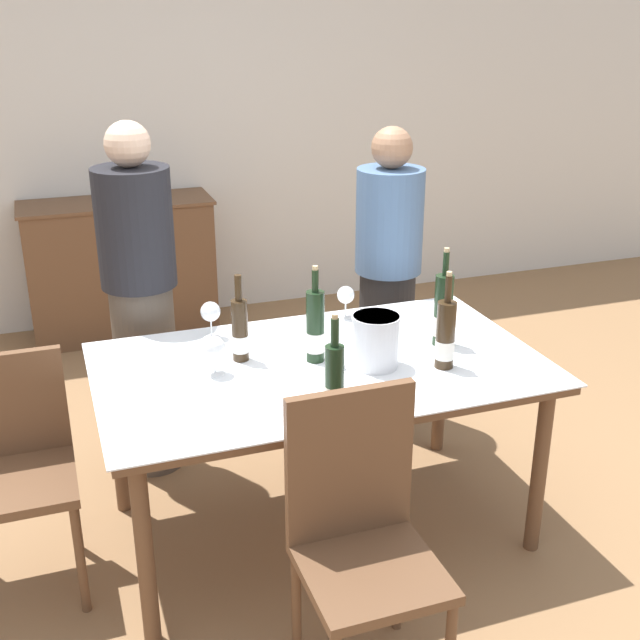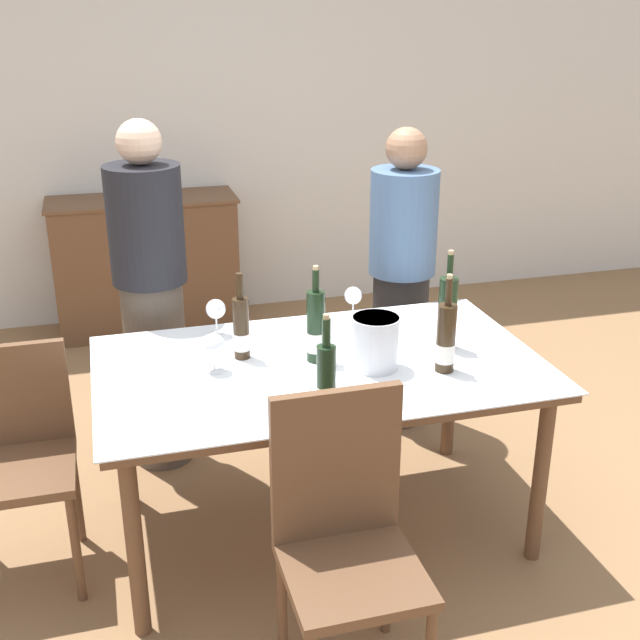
% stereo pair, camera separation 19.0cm
% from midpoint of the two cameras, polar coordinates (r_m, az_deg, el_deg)
% --- Properties ---
extents(ground_plane, '(12.00, 12.00, 0.00)m').
position_cam_midpoint_polar(ground_plane, '(3.49, -1.61, -14.50)').
color(ground_plane, olive).
extents(back_wall, '(8.00, 0.10, 2.80)m').
position_cam_midpoint_polar(back_wall, '(5.53, -10.88, 14.50)').
color(back_wall, silver).
rests_on(back_wall, ground_plane).
extents(sideboard_cabinet, '(1.20, 0.46, 0.89)m').
position_cam_midpoint_polar(sideboard_cabinet, '(5.39, -14.92, 3.56)').
color(sideboard_cabinet, brown).
rests_on(sideboard_cabinet, ground_plane).
extents(dining_table, '(1.71, 1.02, 0.76)m').
position_cam_midpoint_polar(dining_table, '(3.13, -1.74, -4.27)').
color(dining_table, brown).
rests_on(dining_table, ground_plane).
extents(ice_bucket, '(0.19, 0.19, 0.21)m').
position_cam_midpoint_polar(ice_bucket, '(3.03, 2.20, -1.43)').
color(ice_bucket, silver).
rests_on(ice_bucket, dining_table).
extents(wine_bottle_0, '(0.07, 0.07, 0.36)m').
position_cam_midpoint_polar(wine_bottle_0, '(2.68, -1.00, -4.36)').
color(wine_bottle_0, black).
rests_on(wine_bottle_0, dining_table).
extents(wine_bottle_1, '(0.07, 0.07, 0.39)m').
position_cam_midpoint_polar(wine_bottle_1, '(3.07, -2.10, -0.62)').
color(wine_bottle_1, black).
rests_on(wine_bottle_1, dining_table).
extents(wine_bottle_2, '(0.06, 0.06, 0.35)m').
position_cam_midpoint_polar(wine_bottle_2, '(3.11, -7.46, -0.79)').
color(wine_bottle_2, '#332314').
rests_on(wine_bottle_2, dining_table).
extents(wine_bottle_3, '(0.08, 0.08, 0.41)m').
position_cam_midpoint_polar(wine_bottle_3, '(3.24, 7.09, 0.53)').
color(wine_bottle_3, black).
rests_on(wine_bottle_3, dining_table).
extents(wine_bottle_4, '(0.07, 0.07, 0.38)m').
position_cam_midpoint_polar(wine_bottle_4, '(3.04, 7.15, -1.18)').
color(wine_bottle_4, '#332314').
rests_on(wine_bottle_4, dining_table).
extents(wine_glass_0, '(0.08, 0.08, 0.15)m').
position_cam_midpoint_polar(wine_glass_0, '(3.51, 0.29, 1.71)').
color(wine_glass_0, white).
rests_on(wine_glass_0, dining_table).
extents(wine_glass_1, '(0.08, 0.08, 0.16)m').
position_cam_midpoint_polar(wine_glass_1, '(3.33, -9.42, 0.50)').
color(wine_glass_1, white).
rests_on(wine_glass_1, dining_table).
extents(wine_glass_2, '(0.09, 0.09, 0.15)m').
position_cam_midpoint_polar(wine_glass_2, '(3.01, -9.36, -2.05)').
color(wine_glass_2, white).
rests_on(wine_glass_2, dining_table).
extents(chair_left_end, '(0.42, 0.42, 0.89)m').
position_cam_midpoint_polar(chair_left_end, '(3.17, -22.63, -9.06)').
color(chair_left_end, brown).
rests_on(chair_left_end, ground_plane).
extents(chair_near_front, '(0.42, 0.42, 0.96)m').
position_cam_midpoint_polar(chair_near_front, '(2.58, 0.73, -14.44)').
color(chair_near_front, brown).
rests_on(chair_near_front, ground_plane).
extents(person_host, '(0.33, 0.33, 1.61)m').
position_cam_midpoint_polar(person_host, '(3.66, -14.03, 1.02)').
color(person_host, '#51473D').
rests_on(person_host, ground_plane).
extents(person_guest_left, '(0.33, 0.33, 1.52)m').
position_cam_midpoint_polar(person_guest_left, '(4.02, 3.49, 2.79)').
color(person_guest_left, '#262628').
rests_on(person_guest_left, ground_plane).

